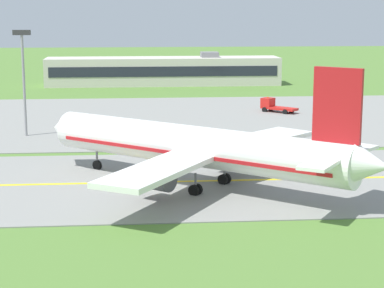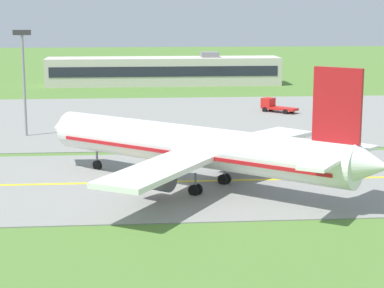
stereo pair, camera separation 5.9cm
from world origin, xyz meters
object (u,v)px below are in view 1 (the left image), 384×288
at_px(airplane_lead, 198,147).
at_px(apron_light_mast, 23,69).
at_px(service_truck_baggage, 112,129).
at_px(service_truck_catering, 274,106).

bearing_deg(airplane_lead, apron_light_mast, 125.02).
bearing_deg(apron_light_mast, service_truck_baggage, -16.55).
bearing_deg(apron_light_mast, service_truck_catering, 26.47).
height_order(airplane_lead, service_truck_catering, airplane_lead).
bearing_deg(service_truck_catering, airplane_lead, -109.69).
xyz_separation_m(airplane_lead, service_truck_catering, (17.79, 49.72, -2.95)).
relative_size(service_truck_baggage, apron_light_mast, 0.43).
xyz_separation_m(airplane_lead, service_truck_baggage, (-9.23, 26.73, -2.60)).
bearing_deg(airplane_lead, service_truck_baggage, 109.04).
bearing_deg(service_truck_baggage, apron_light_mast, 163.45).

